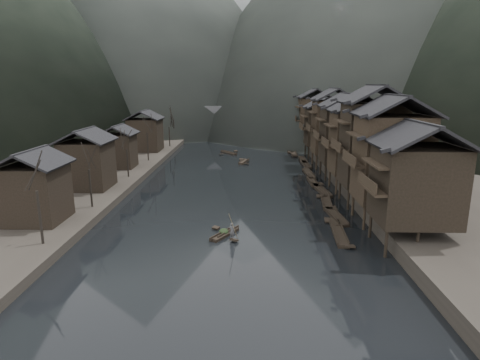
{
  "coord_description": "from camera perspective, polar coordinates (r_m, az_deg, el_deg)",
  "views": [
    {
      "loc": [
        1.84,
        -44.1,
        15.25
      ],
      "look_at": [
        0.72,
        8.53,
        2.5
      ],
      "focal_mm": 30.0,
      "sensor_mm": 36.0,
      "label": 1
    }
  ],
  "objects": [
    {
      "name": "right_bank",
      "position": [
        91.53,
        22.49,
        3.56
      ],
      "size": [
        40.0,
        200.0,
        1.8
      ],
      "primitive_type": "cube",
      "color": "#2D2823",
      "rests_on": "ground"
    },
    {
      "name": "water",
      "position": [
        46.7,
        -1.11,
        -5.45
      ],
      "size": [
        300.0,
        300.0,
        0.0
      ],
      "primitive_type": "plane",
      "color": "black",
      "rests_on": "ground"
    },
    {
      "name": "hero_sampan",
      "position": [
        41.53,
        -2.2,
        -7.64
      ],
      "size": [
        2.98,
        4.22,
        0.43
      ],
      "color": "black",
      "rests_on": "water"
    },
    {
      "name": "hills",
      "position": [
        212.16,
        2.4,
        23.54
      ],
      "size": [
        320.0,
        380.0,
        112.72
      ],
      "color": "black",
      "rests_on": "ground"
    },
    {
      "name": "moored_sampans",
      "position": [
        70.47,
        9.45,
        1.1
      ],
      "size": [
        3.07,
        67.04,
        0.47
      ],
      "color": "black",
      "rests_on": "water"
    },
    {
      "name": "bamboo_pole",
      "position": [
        38.97,
        -0.88,
        -3.11
      ],
      "size": [
        0.97,
        2.54,
        3.87
      ],
      "primitive_type": "cylinder",
      "rotation": [
        0.6,
        0.0,
        -0.35
      ],
      "color": "#8C7A51",
      "rests_on": "boatman"
    },
    {
      "name": "left_houses",
      "position": [
        68.66,
        -17.85,
        4.93
      ],
      "size": [
        8.1,
        53.2,
        8.73
      ],
      "color": "black",
      "rests_on": "left_bank"
    },
    {
      "name": "cargo_heap",
      "position": [
        41.52,
        -2.34,
        -6.88
      ],
      "size": [
        0.99,
        1.29,
        0.59
      ],
      "primitive_type": "ellipsoid",
      "color": "black",
      "rests_on": "hero_sampan"
    },
    {
      "name": "boatman",
      "position": [
        39.86,
        -1.15,
        -6.92
      ],
      "size": [
        0.73,
        0.68,
        1.67
      ],
      "primitive_type": "imported",
      "rotation": [
        0.0,
        0.0,
        2.51
      ],
      "color": "#4F4F51",
      "rests_on": "hero_sampan"
    },
    {
      "name": "stilt_houses",
      "position": [
        65.58,
        14.96,
        7.45
      ],
      "size": [
        9.0,
        67.6,
        15.3
      ],
      "color": "black",
      "rests_on": "ground"
    },
    {
      "name": "midriver_boats",
      "position": [
        91.08,
        1.0,
        4.1
      ],
      "size": [
        11.39,
        28.9,
        0.45
      ],
      "color": "black",
      "rests_on": "water"
    },
    {
      "name": "bare_trees",
      "position": [
        72.32,
        -13.97,
        6.17
      ],
      "size": [
        3.77,
        74.55,
        7.55
      ],
      "color": "black",
      "rests_on": "left_bank"
    },
    {
      "name": "left_bank",
      "position": [
        92.98,
        -22.18,
        3.54
      ],
      "size": [
        40.0,
        200.0,
        1.2
      ],
      "primitive_type": "cube",
      "color": "#2D2823",
      "rests_on": "ground"
    },
    {
      "name": "stone_bridge",
      "position": [
        116.56,
        0.32,
        8.62
      ],
      "size": [
        40.0,
        6.0,
        9.0
      ],
      "color": "#4C4C4F",
      "rests_on": "ground"
    }
  ]
}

